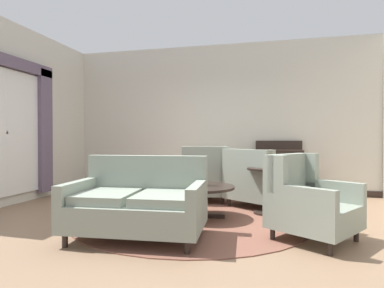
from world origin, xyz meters
The scene contains 14 objects.
ground centered at (0.00, 0.00, 0.00)m, with size 9.06×9.06×0.00m, color #896B51.
wall_back centered at (0.00, 2.67, 1.57)m, with size 6.63×0.08×3.14m, color beige.
wall_left centered at (-3.24, 0.80, 1.57)m, with size 0.08×3.74×3.14m, color beige.
baseboard_back centered at (0.00, 2.62, 0.06)m, with size 6.47×0.03×0.12m, color black.
area_rug centered at (0.00, 0.30, 0.01)m, with size 3.39×3.39×0.01m, color brown.
window_with_curtains centered at (-3.14, 0.26, 1.39)m, with size 0.12×2.10×2.40m.
coffee_table centered at (0.12, 0.25, 0.39)m, with size 1.00×1.00×0.46m.
porcelain_vase centered at (0.13, 0.27, 0.63)m, with size 0.15×0.15×0.36m.
settee centered at (-0.36, -0.81, 0.39)m, with size 1.55×1.02×0.92m.
armchair_back_corner centered at (1.51, -0.41, 0.42)m, with size 1.12×1.11×0.95m.
armchair_beside_settee centered at (-0.06, 1.45, 0.42)m, with size 0.98×1.06×1.00m.
armchair_foreground_right centered at (0.87, 1.16, 0.41)m, with size 1.17×1.17×0.96m.
side_table centered at (1.04, 0.70, 0.42)m, with size 0.57×0.57×0.70m.
sideboard centered at (1.27, 2.37, 0.51)m, with size 0.91×0.40×1.09m.
Camera 1 is at (1.09, -4.23, 1.13)m, focal length 30.25 mm.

